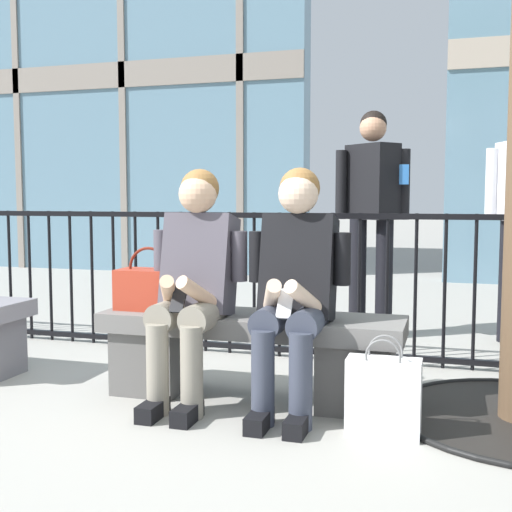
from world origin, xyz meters
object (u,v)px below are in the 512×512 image
shopping_bag (383,396)px  bystander_at_railing (372,206)px  seated_person_companion (295,282)px  stone_bench (251,348)px  handbag_on_bench (149,288)px  seated_person_with_phone (193,278)px

shopping_bag → bystander_at_railing: 2.26m
shopping_bag → seated_person_companion: bearing=154.0°
shopping_bag → bystander_at_railing: (-0.31, 2.08, 0.82)m
seated_person_companion → shopping_bag: 0.70m
stone_bench → handbag_on_bench: (-0.58, -0.01, 0.30)m
stone_bench → handbag_on_bench: 0.65m
seated_person_with_phone → bystander_at_railing: bystander_at_railing is taller
stone_bench → seated_person_companion: size_ratio=1.32×
seated_person_with_phone → seated_person_companion: 0.54m
stone_bench → shopping_bag: stone_bench is taller
handbag_on_bench → seated_person_with_phone: bearing=-20.8°
handbag_on_bench → bystander_at_railing: (1.00, 1.74, 0.43)m
stone_bench → seated_person_companion: bearing=-25.6°
seated_person_with_phone → seated_person_companion: same height
seated_person_with_phone → bystander_at_railing: size_ratio=0.71×
seated_person_companion → handbag_on_bench: 0.86m
seated_person_companion → bystander_at_railing: 1.90m
stone_bench → seated_person_with_phone: seated_person_with_phone is taller
stone_bench → bystander_at_railing: size_ratio=0.94×
shopping_bag → bystander_at_railing: bearing=98.5°
seated_person_with_phone → stone_bench: bearing=25.6°
seated_person_companion → shopping_bag: bearing=-26.0°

